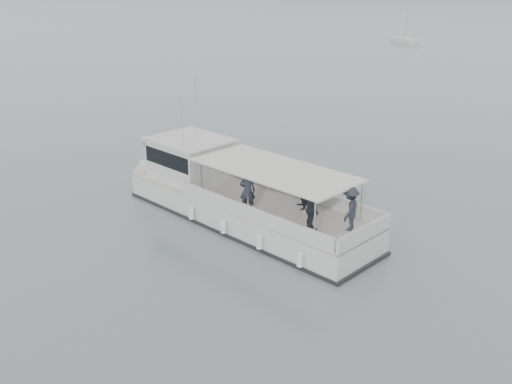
% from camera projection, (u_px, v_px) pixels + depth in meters
% --- Properties ---
extents(ground, '(1400.00, 1400.00, 0.00)m').
position_uv_depth(ground, '(218.00, 233.00, 26.15)').
color(ground, slate).
rests_on(ground, ground).
extents(tour_boat, '(14.74, 9.03, 6.43)m').
position_uv_depth(tour_boat, '(227.00, 194.00, 27.78)').
color(tour_boat, silver).
rests_on(tour_boat, ground).
extents(moored_fleet, '(408.57, 349.37, 8.30)m').
position_uv_depth(moored_fleet, '(511.00, 10.00, 178.44)').
color(moored_fleet, silver).
rests_on(moored_fleet, ground).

